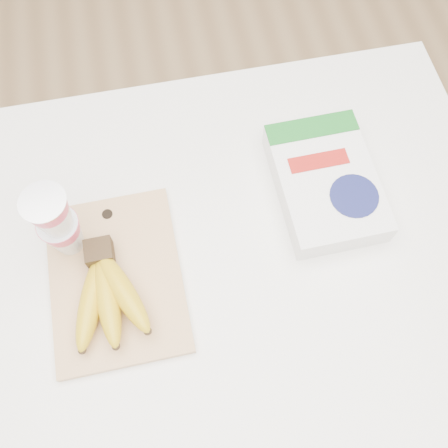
# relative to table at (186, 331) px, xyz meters

# --- Properties ---
(room) EXTENTS (4.00, 4.00, 4.00)m
(room) POSITION_rel_table_xyz_m (0.00, 0.00, 0.86)
(room) COLOR tan
(room) RESTS_ON ground
(table) EXTENTS (1.30, 0.87, 0.97)m
(table) POSITION_rel_table_xyz_m (0.00, 0.00, 0.00)
(table) COLOR white
(table) RESTS_ON ground
(cutting_board) EXTENTS (0.23, 0.32, 0.02)m
(cutting_board) POSITION_rel_table_xyz_m (-0.09, 0.01, 0.50)
(cutting_board) COLOR tan
(cutting_board) RESTS_ON table
(bananas) EXTENTS (0.15, 0.20, 0.06)m
(bananas) POSITION_rel_table_xyz_m (-0.10, -0.03, 0.53)
(bananas) COLOR #382816
(bananas) RESTS_ON cutting_board
(yogurt_stack) EXTENTS (0.08, 0.08, 0.17)m
(yogurt_stack) POSITION_rel_table_xyz_m (-0.16, 0.09, 0.60)
(yogurt_stack) COLOR white
(yogurt_stack) RESTS_ON cutting_board
(cereal_box) EXTENTS (0.18, 0.27, 0.06)m
(cereal_box) POSITION_rel_table_xyz_m (0.32, 0.11, 0.52)
(cereal_box) COLOR white
(cereal_box) RESTS_ON table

